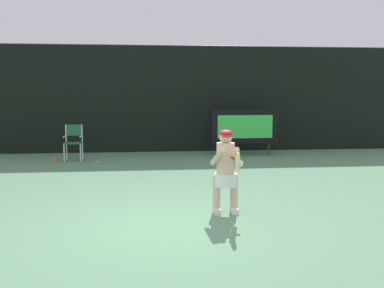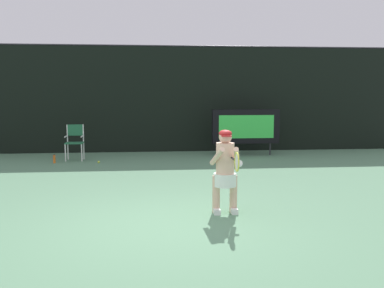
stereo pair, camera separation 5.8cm
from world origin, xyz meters
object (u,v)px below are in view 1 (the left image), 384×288
object	(u,v)px
scoreboard	(245,127)
tennis_ball_loose	(98,162)
umpire_chair	(73,140)
water_bottle	(53,159)
tennis_racket	(237,162)
tennis_player	(226,169)

from	to	relation	value
scoreboard	tennis_ball_loose	xyz separation A→B (m)	(-4.61, -1.13, -0.91)
umpire_chair	water_bottle	bearing A→B (deg)	-134.82
tennis_racket	tennis_ball_loose	xyz separation A→B (m)	(-2.86, 6.04, -0.94)
water_bottle	tennis_racket	bearing A→B (deg)	-56.13
scoreboard	tennis_player	bearing A→B (deg)	-105.53
umpire_chair	water_bottle	distance (m)	0.88
water_bottle	tennis_player	distance (m)	6.95
tennis_player	umpire_chair	bearing A→B (deg)	120.13
tennis_racket	umpire_chair	bearing A→B (deg)	127.15
scoreboard	umpire_chair	distance (m)	5.41
umpire_chair	tennis_ball_loose	size ratio (longest dim) A/B	15.88
water_bottle	tennis_racket	world-z (taller)	tennis_racket
tennis_player	tennis_ball_loose	xyz separation A→B (m)	(-2.78, 5.47, -0.74)
tennis_racket	tennis_player	bearing A→B (deg)	106.56
scoreboard	tennis_ball_loose	size ratio (longest dim) A/B	32.35
tennis_player	tennis_ball_loose	world-z (taller)	tennis_player
tennis_player	tennis_racket	bearing A→B (deg)	-82.10
scoreboard	water_bottle	bearing A→B (deg)	-170.47
umpire_chair	tennis_racket	bearing A→B (deg)	-61.51
water_bottle	tennis_racket	size ratio (longest dim) A/B	0.44
umpire_chair	tennis_ball_loose	xyz separation A→B (m)	(0.78, -0.65, -0.58)
tennis_player	tennis_ball_loose	distance (m)	6.18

